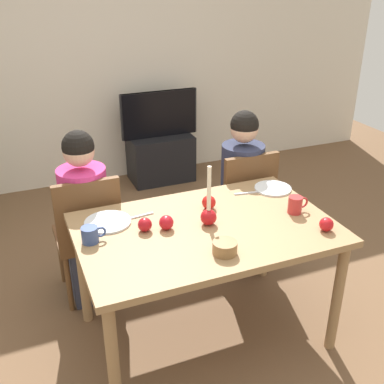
{
  "coord_description": "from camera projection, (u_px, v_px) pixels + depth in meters",
  "views": [
    {
      "loc": [
        -0.91,
        -2.02,
        2.02
      ],
      "look_at": [
        0.0,
        0.2,
        0.87
      ],
      "focal_mm": 43.6,
      "sensor_mm": 36.0,
      "label": 1
    }
  ],
  "objects": [
    {
      "name": "ground_plane",
      "position": [
        204.0,
        332.0,
        2.87
      ],
      "size": [
        7.68,
        7.68,
        0.0
      ],
      "primitive_type": "plane",
      "color": "brown"
    },
    {
      "name": "back_wall",
      "position": [
        98.0,
        52.0,
        4.48
      ],
      "size": [
        6.4,
        0.1,
        2.6
      ],
      "primitive_type": "cube",
      "color": "beige",
      "rests_on": "ground"
    },
    {
      "name": "dining_table",
      "position": [
        206.0,
        239.0,
        2.59
      ],
      "size": [
        1.4,
        0.9,
        0.75
      ],
      "color": "#99754C",
      "rests_on": "ground"
    },
    {
      "name": "chair_left",
      "position": [
        88.0,
        231.0,
        2.97
      ],
      "size": [
        0.4,
        0.4,
        0.9
      ],
      "color": "brown",
      "rests_on": "ground"
    },
    {
      "name": "chair_right",
      "position": [
        243.0,
        201.0,
        3.35
      ],
      "size": [
        0.4,
        0.4,
        0.9
      ],
      "color": "brown",
      "rests_on": "ground"
    },
    {
      "name": "person_left_child",
      "position": [
        86.0,
        221.0,
        2.97
      ],
      "size": [
        0.3,
        0.3,
        1.17
      ],
      "color": "#33384C",
      "rests_on": "ground"
    },
    {
      "name": "person_right_child",
      "position": [
        241.0,
        192.0,
        3.35
      ],
      "size": [
        0.3,
        0.3,
        1.17
      ],
      "color": "#33384C",
      "rests_on": "ground"
    },
    {
      "name": "tv_stand",
      "position": [
        161.0,
        158.0,
        4.86
      ],
      "size": [
        0.64,
        0.4,
        0.48
      ],
      "primitive_type": "cube",
      "color": "black",
      "rests_on": "ground"
    },
    {
      "name": "tv",
      "position": [
        159.0,
        114.0,
        4.66
      ],
      "size": [
        0.79,
        0.05,
        0.46
      ],
      "color": "black",
      "rests_on": "tv_stand"
    },
    {
      "name": "candle_centerpiece",
      "position": [
        209.0,
        213.0,
        2.54
      ],
      "size": [
        0.09,
        0.09,
        0.35
      ],
      "color": "red",
      "rests_on": "dining_table"
    },
    {
      "name": "plate_left",
      "position": [
        108.0,
        222.0,
        2.58
      ],
      "size": [
        0.26,
        0.26,
        0.01
      ],
      "primitive_type": "cylinder",
      "color": "silver",
      "rests_on": "dining_table"
    },
    {
      "name": "plate_right",
      "position": [
        273.0,
        188.0,
        2.98
      ],
      "size": [
        0.23,
        0.23,
        0.01
      ],
      "primitive_type": "cylinder",
      "color": "silver",
      "rests_on": "dining_table"
    },
    {
      "name": "mug_left",
      "position": [
        91.0,
        235.0,
        2.39
      ],
      "size": [
        0.13,
        0.09,
        0.09
      ],
      "color": "#33477F",
      "rests_on": "dining_table"
    },
    {
      "name": "mug_right",
      "position": [
        296.0,
        205.0,
        2.67
      ],
      "size": [
        0.13,
        0.08,
        0.1
      ],
      "color": "#B72D2D",
      "rests_on": "dining_table"
    },
    {
      "name": "fork_left",
      "position": [
        139.0,
        216.0,
        2.65
      ],
      "size": [
        0.18,
        0.03,
        0.01
      ],
      "primitive_type": "cube",
      "rotation": [
        0.0,
        0.0,
        0.11
      ],
      "color": "silver",
      "rests_on": "dining_table"
    },
    {
      "name": "fork_right",
      "position": [
        248.0,
        193.0,
        2.92
      ],
      "size": [
        0.18,
        0.05,
        0.01
      ],
      "primitive_type": "cube",
      "rotation": [
        0.0,
        0.0,
        -0.17
      ],
      "color": "silver",
      "rests_on": "dining_table"
    },
    {
      "name": "bowl_walnuts",
      "position": [
        225.0,
        248.0,
        2.3
      ],
      "size": [
        0.12,
        0.12,
        0.06
      ],
      "primitive_type": "cylinder",
      "color": "olive",
      "rests_on": "dining_table"
    },
    {
      "name": "apple_near_candle",
      "position": [
        145.0,
        225.0,
        2.49
      ],
      "size": [
        0.08,
        0.08,
        0.08
      ],
      "primitive_type": "sphere",
      "color": "#AC131B",
      "rests_on": "dining_table"
    },
    {
      "name": "apple_by_left_plate",
      "position": [
        209.0,
        202.0,
        2.72
      ],
      "size": [
        0.08,
        0.08,
        0.08
      ],
      "primitive_type": "sphere",
      "color": "red",
      "rests_on": "dining_table"
    },
    {
      "name": "apple_by_right_mug",
      "position": [
        326.0,
        224.0,
        2.49
      ],
      "size": [
        0.08,
        0.08,
        0.08
      ],
      "primitive_type": "sphere",
      "color": "red",
      "rests_on": "dining_table"
    },
    {
      "name": "apple_far_edge",
      "position": [
        166.0,
        222.0,
        2.51
      ],
      "size": [
        0.08,
        0.08,
        0.08
      ],
      "primitive_type": "sphere",
      "color": "red",
      "rests_on": "dining_table"
    }
  ]
}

